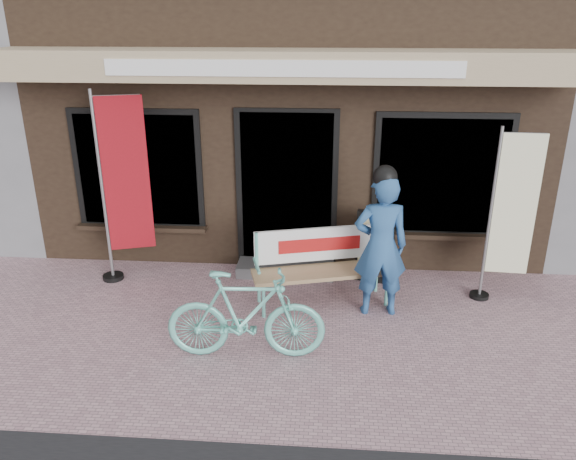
# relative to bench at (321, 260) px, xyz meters

# --- Properties ---
(ground) EXTENTS (70.00, 70.00, 0.00)m
(ground) POSITION_rel_bench_xyz_m (-0.49, -1.03, -0.54)
(ground) COLOR #B38993
(ground) RESTS_ON ground
(storefront) EXTENTS (7.00, 6.77, 6.00)m
(storefront) POSITION_rel_bench_xyz_m (-0.49, 3.93, 2.45)
(storefront) COLOR black
(storefront) RESTS_ON ground
(bench) EXTENTS (1.74, 0.85, 0.91)m
(bench) POSITION_rel_bench_xyz_m (0.00, 0.00, 0.00)
(bench) COLOR #67C9B8
(bench) RESTS_ON ground
(person) EXTENTS (0.65, 0.46, 1.79)m
(person) POSITION_rel_bench_xyz_m (0.67, -0.24, 0.34)
(person) COLOR #28538B
(person) RESTS_ON ground
(bicycle) EXTENTS (1.63, 0.53, 0.97)m
(bicycle) POSITION_rel_bench_xyz_m (-0.73, -1.27, -0.05)
(bicycle) COLOR #67C9B8
(bicycle) RESTS_ON ground
(nobori_red) EXTENTS (0.74, 0.37, 2.49)m
(nobori_red) POSITION_rel_bench_xyz_m (-2.54, 0.46, 0.75)
(nobori_red) COLOR gray
(nobori_red) RESTS_ON ground
(nobori_cream) EXTENTS (0.63, 0.25, 2.15)m
(nobori_cream) POSITION_rel_bench_xyz_m (2.20, 0.21, 0.57)
(nobori_cream) COLOR gray
(nobori_cream) RESTS_ON ground
(menu_stand) EXTENTS (0.49, 0.21, 0.97)m
(menu_stand) POSITION_rel_bench_xyz_m (0.68, 0.57, -0.04)
(menu_stand) COLOR black
(menu_stand) RESTS_ON ground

